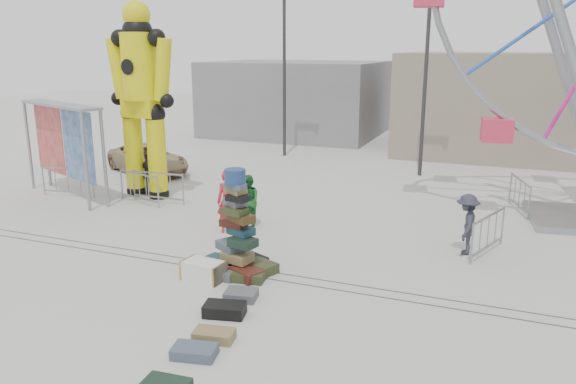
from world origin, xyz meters
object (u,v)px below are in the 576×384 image
at_px(barricade_dummy_b, 139,188).
at_px(pedestrian_red, 228,202).
at_px(barricade_wheel_back, 519,195).
at_px(crash_test_dummy, 141,94).
at_px(pedestrian_green, 248,201).
at_px(barricade_dummy_c, 158,187).
at_px(pedestrian_grey, 467,224).
at_px(suitcase_tower, 238,243).
at_px(pedestrian_black, 149,175).
at_px(lamp_post_right, 428,67).
at_px(lamp_post_left, 286,64).
at_px(steamer_trunk, 204,271).
at_px(barricade_wheel_front, 488,234).
at_px(banner_scaffold, 62,127).
at_px(parked_suv, 148,159).
at_px(barricade_dummy_a, 68,182).

distance_m(barricade_dummy_b, pedestrian_red, 4.63).
relative_size(barricade_wheel_back, pedestrian_red, 1.08).
height_order(crash_test_dummy, barricade_wheel_back, crash_test_dummy).
bearing_deg(pedestrian_green, crash_test_dummy, -156.58).
xyz_separation_m(barricade_dummy_c, pedestrian_grey, (10.41, -1.27, 0.26)).
distance_m(suitcase_tower, pedestrian_grey, 6.00).
height_order(barricade_wheel_back, pedestrian_grey, pedestrian_grey).
height_order(crash_test_dummy, pedestrian_black, crash_test_dummy).
relative_size(lamp_post_right, lamp_post_left, 1.00).
bearing_deg(steamer_trunk, suitcase_tower, 63.02).
height_order(barricade_wheel_front, pedestrian_grey, pedestrian_grey).
height_order(steamer_trunk, barricade_wheel_front, barricade_wheel_front).
bearing_deg(barricade_dummy_b, pedestrian_black, 121.30).
xyz_separation_m(steamer_trunk, barricade_wheel_back, (6.85, 8.79, 0.32)).
relative_size(pedestrian_red, pedestrian_green, 1.16).
distance_m(pedestrian_red, pedestrian_grey, 6.66).
relative_size(barricade_dummy_c, pedestrian_red, 1.08).
relative_size(banner_scaffold, parked_suv, 1.06).
relative_size(barricade_dummy_c, barricade_wheel_front, 1.00).
xyz_separation_m(steamer_trunk, pedestrian_grey, (5.54, 4.05, 0.58)).
relative_size(banner_scaffold, barricade_dummy_c, 2.31).
bearing_deg(parked_suv, pedestrian_green, -98.37).
bearing_deg(barricade_dummy_c, pedestrian_grey, -8.26).
height_order(banner_scaffold, pedestrian_black, banner_scaffold).
xyz_separation_m(pedestrian_black, parked_suv, (-2.37, 3.25, -0.19)).
height_order(barricade_dummy_b, pedestrian_red, pedestrian_red).
relative_size(lamp_post_left, barricade_dummy_a, 4.00).
bearing_deg(banner_scaffold, barricade_dummy_c, 31.73).
distance_m(barricade_dummy_a, barricade_dummy_b, 2.99).
xyz_separation_m(pedestrian_red, pedestrian_green, (0.31, 0.68, -0.13)).
bearing_deg(steamer_trunk, pedestrian_green, 107.01).
xyz_separation_m(crash_test_dummy, pedestrian_red, (4.65, -2.54, -2.78)).
distance_m(suitcase_tower, pedestrian_black, 8.07).
height_order(lamp_post_right, pedestrian_grey, lamp_post_right).
bearing_deg(barricade_wheel_front, barricade_wheel_back, 10.14).
bearing_deg(lamp_post_left, suitcase_tower, -72.64).
bearing_deg(pedestrian_black, barricade_wheel_front, -174.90).
xyz_separation_m(pedestrian_red, parked_suv, (-6.96, 5.86, -0.32)).
distance_m(barricade_dummy_c, barricade_wheel_back, 12.22).
bearing_deg(crash_test_dummy, barricade_dummy_b, -65.89).
height_order(barricade_dummy_b, pedestrian_grey, pedestrian_grey).
bearing_deg(pedestrian_black, barricade_dummy_a, 36.56).
bearing_deg(banner_scaffold, pedestrian_red, 11.22).
relative_size(barricade_wheel_back, pedestrian_grey, 1.24).
xyz_separation_m(banner_scaffold, pedestrian_black, (2.67, 1.24, -1.74)).
xyz_separation_m(crash_test_dummy, parked_suv, (-2.32, 3.32, -3.10)).
bearing_deg(pedestrian_green, pedestrian_black, -157.56).
bearing_deg(barricade_wheel_front, barricade_dummy_a, 107.46).
distance_m(suitcase_tower, barricade_wheel_front, 6.55).
height_order(suitcase_tower, barricade_dummy_a, suitcase_tower).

